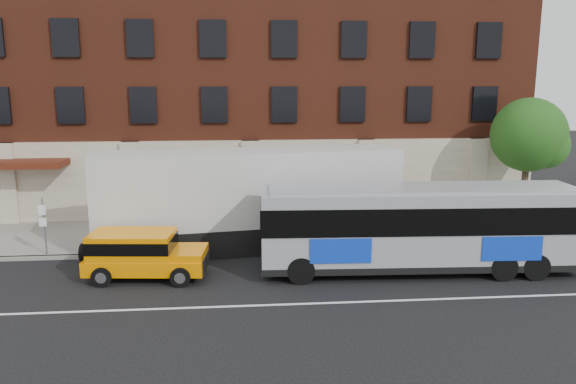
{
  "coord_description": "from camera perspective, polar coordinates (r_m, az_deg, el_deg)",
  "views": [
    {
      "loc": [
        -0.55,
        -16.44,
        7.18
      ],
      "look_at": [
        1.38,
        5.5,
        2.73
      ],
      "focal_mm": 34.71,
      "sensor_mm": 36.0,
      "label": 1
    }
  ],
  "objects": [
    {
      "name": "kerb",
      "position": [
        23.54,
        -3.47,
        -6.15
      ],
      "size": [
        60.0,
        0.25,
        0.15
      ],
      "primitive_type": "cube",
      "color": "gray",
      "rests_on": "ground"
    },
    {
      "name": "street_tree",
      "position": [
        29.64,
        23.49,
        5.12
      ],
      "size": [
        3.6,
        3.6,
        6.2
      ],
      "color": "#34281A",
      "rests_on": "sidewalk"
    },
    {
      "name": "lane_line",
      "position": [
        18.4,
        -2.97,
        -11.52
      ],
      "size": [
        60.0,
        0.12,
        0.01
      ],
      "primitive_type": "cube",
      "color": "silver",
      "rests_on": "ground"
    },
    {
      "name": "shipping_container",
      "position": [
        23.79,
        -3.91,
        -0.9
      ],
      "size": [
        13.04,
        4.33,
        4.27
      ],
      "color": "black",
      "rests_on": "ground"
    },
    {
      "name": "ground",
      "position": [
        17.95,
        -2.91,
        -12.16
      ],
      "size": [
        120.0,
        120.0,
        0.0
      ],
      "primitive_type": "plane",
      "color": "black",
      "rests_on": "ground"
    },
    {
      "name": "city_bus",
      "position": [
        21.52,
        13.46,
        -3.31
      ],
      "size": [
        12.13,
        3.08,
        3.3
      ],
      "color": "#91949A",
      "rests_on": "ground"
    },
    {
      "name": "sidewalk",
      "position": [
        26.42,
        -3.66,
        -4.19
      ],
      "size": [
        60.0,
        6.0,
        0.15
      ],
      "primitive_type": "cube",
      "color": "gray",
      "rests_on": "ground"
    },
    {
      "name": "building",
      "position": [
        33.37,
        -4.19,
        12.09
      ],
      "size": [
        30.0,
        12.1,
        15.0
      ],
      "color": "maroon",
      "rests_on": "sidewalk"
    },
    {
      "name": "yellow_suv",
      "position": [
        21.14,
        -14.85,
        -5.96
      ],
      "size": [
        4.66,
        2.32,
        1.75
      ],
      "color": "#FF8A00",
      "rests_on": "ground"
    },
    {
      "name": "sign_pole",
      "position": [
        24.62,
        -23.74,
        -3.01
      ],
      "size": [
        0.3,
        0.2,
        2.5
      ],
      "color": "gray",
      "rests_on": "ground"
    }
  ]
}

